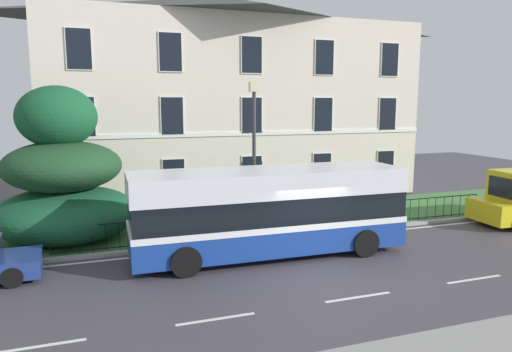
% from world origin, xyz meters
% --- Properties ---
extents(ground_plane, '(60.00, 56.00, 0.18)m').
position_xyz_m(ground_plane, '(0.00, 0.99, -0.02)').
color(ground_plane, '#423E46').
extents(georgian_townhouse, '(20.15, 9.17, 11.05)m').
position_xyz_m(georgian_townhouse, '(0.91, 14.44, 5.67)').
color(georgian_townhouse, beige).
rests_on(georgian_townhouse, ground_plane).
extents(iron_verge_railing, '(18.20, 0.04, 0.97)m').
position_xyz_m(iron_verge_railing, '(0.91, 4.40, 0.62)').
color(iron_verge_railing, black).
rests_on(iron_verge_railing, ground_plane).
extents(evergreen_tree, '(5.41, 5.41, 5.97)m').
position_xyz_m(evergreen_tree, '(-7.77, 6.88, 2.21)').
color(evergreen_tree, '#423328').
rests_on(evergreen_tree, ground_plane).
extents(single_decker_bus, '(9.49, 2.86, 3.00)m').
position_xyz_m(single_decker_bus, '(-1.01, 2.42, 1.58)').
color(single_decker_bus, navy).
rests_on(single_decker_bus, ground_plane).
extents(street_lamp_post, '(0.36, 0.24, 5.91)m').
position_xyz_m(street_lamp_post, '(-0.73, 4.83, 3.55)').
color(street_lamp_post, '#333338').
rests_on(street_lamp_post, ground_plane).
extents(litter_bin, '(0.52, 0.52, 1.09)m').
position_xyz_m(litter_bin, '(-4.79, 5.08, 0.67)').
color(litter_bin, '#23472D').
rests_on(litter_bin, ground_plane).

